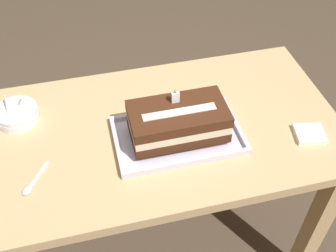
# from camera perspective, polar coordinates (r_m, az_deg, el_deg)

# --- Properties ---
(ground_plane) EXTENTS (8.00, 8.00, 0.00)m
(ground_plane) POSITION_cam_1_polar(r_m,az_deg,el_deg) (1.86, -0.94, -16.21)
(ground_plane) COLOR #4C3D2D
(dining_table) EXTENTS (1.13, 0.62, 0.73)m
(dining_table) POSITION_cam_1_polar(r_m,az_deg,el_deg) (1.35, -1.24, -3.89)
(dining_table) COLOR tan
(dining_table) RESTS_ON ground_plane
(foil_tray) EXTENTS (0.38, 0.23, 0.02)m
(foil_tray) POSITION_cam_1_polar(r_m,az_deg,el_deg) (1.23, 1.36, -1.46)
(foil_tray) COLOR silver
(foil_tray) RESTS_ON dining_table
(birthday_cake) EXTENTS (0.28, 0.15, 0.14)m
(birthday_cake) POSITION_cam_1_polar(r_m,az_deg,el_deg) (1.18, 1.41, 0.67)
(birthday_cake) COLOR #452313
(birthday_cake) RESTS_ON foil_tray
(bowl_stack) EXTENTS (0.13, 0.13, 0.09)m
(bowl_stack) POSITION_cam_1_polar(r_m,az_deg,el_deg) (1.36, -20.32, 1.55)
(bowl_stack) COLOR white
(bowl_stack) RESTS_ON dining_table
(serving_spoon_near_tray) EXTENTS (0.08, 0.11, 0.01)m
(serving_spoon_near_tray) POSITION_cam_1_polar(r_m,az_deg,el_deg) (1.17, -18.70, -8.01)
(serving_spoon_near_tray) COLOR silver
(serving_spoon_near_tray) RESTS_ON dining_table
(napkin_pile) EXTENTS (0.10, 0.09, 0.02)m
(napkin_pile) POSITION_cam_1_polar(r_m,az_deg,el_deg) (1.30, 19.14, -1.07)
(napkin_pile) COLOR white
(napkin_pile) RESTS_ON dining_table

